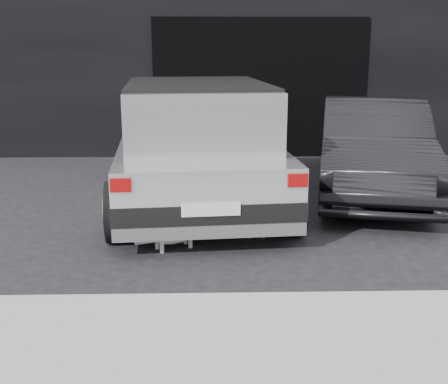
{
  "coord_description": "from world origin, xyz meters",
  "views": [
    {
      "loc": [
        0.05,
        -6.72,
        2.09
      ],
      "look_at": [
        0.19,
        -1.11,
        0.62
      ],
      "focal_mm": 45.0,
      "sensor_mm": 36.0,
      "label": 1
    }
  ],
  "objects_px": {
    "silver_hatchback": "(196,138)",
    "cat_siamese": "(254,224)",
    "second_car": "(373,147)",
    "cat_white": "(177,231)"
  },
  "relations": [
    {
      "from": "second_car",
      "to": "cat_white",
      "type": "distance_m",
      "value": 3.55
    },
    {
      "from": "second_car",
      "to": "cat_siamese",
      "type": "distance_m",
      "value": 2.69
    },
    {
      "from": "silver_hatchback",
      "to": "second_car",
      "type": "height_order",
      "value": "silver_hatchback"
    },
    {
      "from": "second_car",
      "to": "cat_white",
      "type": "height_order",
      "value": "second_car"
    },
    {
      "from": "silver_hatchback",
      "to": "cat_siamese",
      "type": "xyz_separation_m",
      "value": [
        0.68,
        -1.38,
        -0.76
      ]
    },
    {
      "from": "silver_hatchback",
      "to": "cat_siamese",
      "type": "bearing_deg",
      "value": -68.95
    },
    {
      "from": "second_car",
      "to": "cat_siamese",
      "type": "height_order",
      "value": "second_car"
    },
    {
      "from": "cat_siamese",
      "to": "cat_white",
      "type": "distance_m",
      "value": 0.94
    },
    {
      "from": "cat_white",
      "to": "silver_hatchback",
      "type": "bearing_deg",
      "value": 148.3
    },
    {
      "from": "silver_hatchback",
      "to": "cat_white",
      "type": "bearing_deg",
      "value": -100.77
    }
  ]
}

